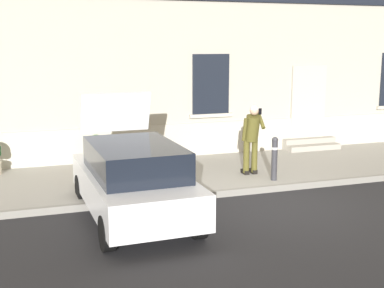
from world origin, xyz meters
The scene contains 10 objects.
ground_plane centered at (0.00, 0.00, 0.00)m, with size 80.00×80.00×0.00m, color #232326.
sidewalk centered at (0.00, 2.80, 0.07)m, with size 24.00×3.60×0.15m, color #99968E.
curb_edge centered at (0.00, 0.94, 0.07)m, with size 24.00×0.12×0.15m, color gray.
building_facade centered at (0.01, 5.29, 3.73)m, with size 24.00×1.52×7.50m.
entrance_stoop centered at (3.59, 4.33, 0.28)m, with size 1.72×0.64×0.32m.
hatchback_car_white centered at (-2.86, 0.12, 0.80)m, with size 1.89×4.11×2.34m.
bollard_near_person centered at (0.79, 1.35, 0.71)m, with size 0.15×0.15×1.04m.
bollard_far_left centered at (-2.82, 1.35, 0.71)m, with size 0.15×0.15×1.04m.
person_on_phone centered at (0.50, 2.01, 1.15)m, with size 0.51×0.52×1.74m.
planter_terracotta centered at (-2.99, 4.05, 0.61)m, with size 0.44×0.44×0.86m.
Camera 1 is at (-4.86, -9.29, 3.34)m, focal length 48.36 mm.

